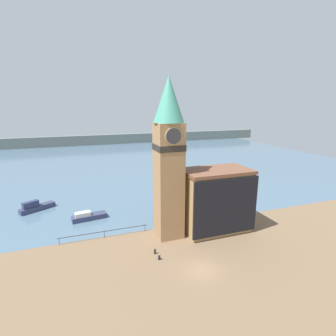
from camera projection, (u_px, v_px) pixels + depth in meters
ground_plane at (202, 270)px, 32.90m from camera, size 160.00×160.00×0.00m
water at (115, 159)px, 99.50m from camera, size 160.00×120.00×0.00m
far_shoreline at (103, 140)px, 135.53m from camera, size 180.00×3.00×5.00m
pier_railing at (104, 232)px, 40.67m from camera, size 13.66×0.08×1.09m
clock_tower at (169, 155)px, 38.74m from camera, size 4.44×4.44×24.23m
pier_building at (216, 200)px, 42.47m from camera, size 10.91×6.59×10.25m
boat_near at (88, 216)px, 47.17m from camera, size 6.23×2.62×1.58m
boat_far at (36, 207)px, 51.08m from camera, size 6.44×4.58×2.15m
mooring_bollard_near at (159, 257)px, 35.03m from camera, size 0.34×0.34×0.67m
mooring_bollard_far at (155, 251)px, 36.37m from camera, size 0.29×0.29×0.77m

